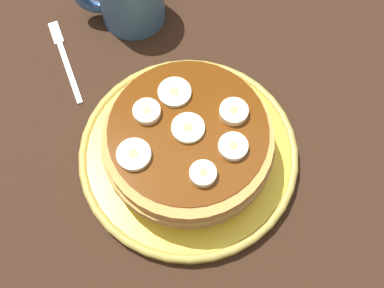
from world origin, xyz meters
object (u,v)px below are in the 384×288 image
at_px(banana_slice_1, 207,174).
at_px(banana_slice_4, 151,112).
at_px(banana_slice_5, 138,155).
at_px(fork, 67,56).
at_px(banana_slice_3, 238,112).
at_px(banana_slice_6, 237,147).
at_px(plate, 192,154).
at_px(banana_slice_0, 188,131).
at_px(pancake_stack, 192,143).
at_px(banana_slice_2, 178,92).

distance_m(banana_slice_1, banana_slice_4, 0.09).
distance_m(banana_slice_5, fork, 0.21).
relative_size(banana_slice_3, banana_slice_6, 1.00).
bearing_deg(banana_slice_1, banana_slice_4, -51.19).
relative_size(plate, banana_slice_6, 8.30).
xyz_separation_m(plate, banana_slice_3, (-0.05, -0.02, 0.07)).
relative_size(banana_slice_0, banana_slice_3, 1.14).
bearing_deg(fork, banana_slice_5, 121.05).
relative_size(pancake_stack, banana_slice_2, 5.45).
bearing_deg(banana_slice_2, banana_slice_0, 101.99).
distance_m(banana_slice_4, banana_slice_5, 0.05).
bearing_deg(banana_slice_1, banana_slice_3, -116.46).
height_order(pancake_stack, banana_slice_3, banana_slice_3).
bearing_deg(plate, banana_slice_6, 153.72).
height_order(banana_slice_2, banana_slice_5, banana_slice_5).
relative_size(banana_slice_5, fork, 0.28).
relative_size(pancake_stack, banana_slice_4, 6.68).
relative_size(banana_slice_4, banana_slice_5, 0.83).
xyz_separation_m(banana_slice_4, banana_slice_6, (-0.09, 0.04, -0.00)).
xyz_separation_m(banana_slice_0, banana_slice_6, (-0.05, 0.02, 0.00)).
xyz_separation_m(banana_slice_0, banana_slice_1, (-0.02, 0.05, 0.00)).
relative_size(plate, banana_slice_5, 7.20).
relative_size(plate, banana_slice_4, 8.64).
xyz_separation_m(banana_slice_0, banana_slice_4, (0.04, -0.02, 0.00)).
height_order(pancake_stack, banana_slice_6, banana_slice_6).
xyz_separation_m(plate, banana_slice_1, (-0.01, 0.05, 0.07)).
height_order(plate, banana_slice_0, banana_slice_0).
distance_m(pancake_stack, banana_slice_0, 0.03).
xyz_separation_m(banana_slice_0, banana_slice_2, (0.01, -0.05, 0.00)).
height_order(plate, banana_slice_6, banana_slice_6).
height_order(pancake_stack, banana_slice_5, banana_slice_5).
distance_m(banana_slice_1, banana_slice_3, 0.08).
relative_size(pancake_stack, banana_slice_3, 6.43).
bearing_deg(banana_slice_6, pancake_stack, -24.20).
height_order(banana_slice_0, fork, banana_slice_0).
bearing_deg(banana_slice_6, plate, -26.28).
bearing_deg(pancake_stack, banana_slice_1, 105.29).
height_order(plate, pancake_stack, pancake_stack).
distance_m(banana_slice_0, banana_slice_3, 0.05).
bearing_deg(banana_slice_5, banana_slice_6, -176.12).
height_order(banana_slice_2, banana_slice_4, banana_slice_4).
height_order(banana_slice_5, fork, banana_slice_5).
relative_size(pancake_stack, banana_slice_0, 5.62).
xyz_separation_m(banana_slice_4, fork, (0.11, -0.12, -0.07)).
distance_m(pancake_stack, fork, 0.22).
xyz_separation_m(banana_slice_3, banana_slice_4, (0.09, -0.00, -0.00)).
bearing_deg(banana_slice_1, banana_slice_2, -73.65).
relative_size(banana_slice_0, fork, 0.27).
relative_size(banana_slice_3, banana_slice_5, 0.87).
relative_size(pancake_stack, banana_slice_6, 6.41).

